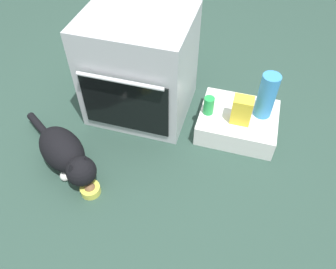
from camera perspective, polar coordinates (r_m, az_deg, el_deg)
ground at (r=2.11m, az=-6.62°, el=-3.20°), size 8.00×8.00×0.00m
oven at (r=2.17m, az=-4.88°, el=11.51°), size 0.64×0.61×0.69m
pantry_cabinet at (r=2.22m, az=11.83°, el=2.10°), size 0.49×0.41×0.15m
food_bowl at (r=1.95m, az=-13.18°, el=-9.12°), size 0.11×0.11×0.07m
cat at (r=2.02m, az=-17.20°, el=-3.11°), size 0.66×0.47×0.24m
soda_can at (r=2.11m, az=7.00°, el=4.97°), size 0.07×0.07×0.12m
snack_bag at (r=2.07m, az=12.54°, el=4.09°), size 0.12×0.09×0.18m
water_bottle at (r=2.11m, az=16.57°, el=6.37°), size 0.11×0.11×0.30m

